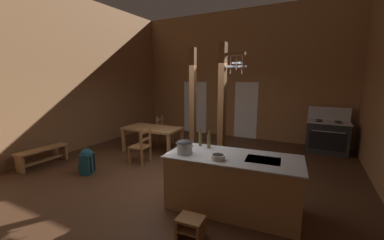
{
  "coord_description": "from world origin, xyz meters",
  "views": [
    {
      "loc": [
        2.56,
        -4.1,
        2.17
      ],
      "look_at": [
        0.03,
        0.74,
        1.2
      ],
      "focal_mm": 21.82,
      "sensor_mm": 36.0,
      "label": 1
    }
  ],
  "objects_px": {
    "ladderback_chair_near_window": "(141,146)",
    "bottle_tall_on_counter": "(209,141)",
    "ladderback_chair_by_post": "(164,131)",
    "kitchen_island": "(232,183)",
    "dining_table": "(153,130)",
    "step_stool": "(191,226)",
    "mixing_bowl_on_counter": "(218,157)",
    "bench_along_left_wall": "(43,154)",
    "stove_range": "(327,136)",
    "backpack": "(87,160)",
    "bottle_short_on_counter": "(200,139)",
    "stockpot_on_counter": "(185,147)"
  },
  "relations": [
    {
      "from": "kitchen_island",
      "to": "ladderback_chair_near_window",
      "type": "distance_m",
      "value": 2.95
    },
    {
      "from": "kitchen_island",
      "to": "step_stool",
      "type": "distance_m",
      "value": 1.05
    },
    {
      "from": "ladderback_chair_by_post",
      "to": "ladderback_chair_near_window",
      "type": "bearing_deg",
      "value": -74.08
    },
    {
      "from": "bench_along_left_wall",
      "to": "backpack",
      "type": "relative_size",
      "value": 1.99
    },
    {
      "from": "backpack",
      "to": "mixing_bowl_on_counter",
      "type": "xyz_separation_m",
      "value": [
        3.28,
        -0.15,
        0.65
      ]
    },
    {
      "from": "stockpot_on_counter",
      "to": "mixing_bowl_on_counter",
      "type": "relative_size",
      "value": 1.54
    },
    {
      "from": "bench_along_left_wall",
      "to": "dining_table",
      "type": "bearing_deg",
      "value": 51.78
    },
    {
      "from": "stove_range",
      "to": "ladderback_chair_near_window",
      "type": "distance_m",
      "value": 5.42
    },
    {
      "from": "backpack",
      "to": "step_stool",
      "type": "bearing_deg",
      "value": -15.22
    },
    {
      "from": "step_stool",
      "to": "mixing_bowl_on_counter",
      "type": "bearing_deg",
      "value": 81.17
    },
    {
      "from": "ladderback_chair_near_window",
      "to": "bench_along_left_wall",
      "type": "relative_size",
      "value": 0.8
    },
    {
      "from": "bottle_tall_on_counter",
      "to": "bottle_short_on_counter",
      "type": "height_order",
      "value": "bottle_short_on_counter"
    },
    {
      "from": "step_stool",
      "to": "bottle_short_on_counter",
      "type": "relative_size",
      "value": 1.13
    },
    {
      "from": "bench_along_left_wall",
      "to": "bottle_tall_on_counter",
      "type": "bearing_deg",
      "value": 6.8
    },
    {
      "from": "kitchen_island",
      "to": "mixing_bowl_on_counter",
      "type": "distance_m",
      "value": 0.59
    },
    {
      "from": "bottle_tall_on_counter",
      "to": "step_stool",
      "type": "bearing_deg",
      "value": -77.76
    },
    {
      "from": "dining_table",
      "to": "bottle_short_on_counter",
      "type": "xyz_separation_m",
      "value": [
        2.37,
        -1.66,
        0.41
      ]
    },
    {
      "from": "stockpot_on_counter",
      "to": "bottle_short_on_counter",
      "type": "distance_m",
      "value": 0.54
    },
    {
      "from": "stove_range",
      "to": "ladderback_chair_by_post",
      "type": "relative_size",
      "value": 1.39
    },
    {
      "from": "bottle_tall_on_counter",
      "to": "kitchen_island",
      "type": "bearing_deg",
      "value": -23.88
    },
    {
      "from": "mixing_bowl_on_counter",
      "to": "ladderback_chair_by_post",
      "type": "bearing_deg",
      "value": 135.63
    },
    {
      "from": "dining_table",
      "to": "bottle_tall_on_counter",
      "type": "bearing_deg",
      "value": -33.68
    },
    {
      "from": "ladderback_chair_near_window",
      "to": "bottle_tall_on_counter",
      "type": "distance_m",
      "value": 2.45
    },
    {
      "from": "bench_along_left_wall",
      "to": "backpack",
      "type": "height_order",
      "value": "backpack"
    },
    {
      "from": "stove_range",
      "to": "stockpot_on_counter",
      "type": "height_order",
      "value": "stove_range"
    },
    {
      "from": "mixing_bowl_on_counter",
      "to": "backpack",
      "type": "bearing_deg",
      "value": 177.29
    },
    {
      "from": "backpack",
      "to": "ladderback_chair_by_post",
      "type": "bearing_deg",
      "value": 86.67
    },
    {
      "from": "kitchen_island",
      "to": "bench_along_left_wall",
      "type": "xyz_separation_m",
      "value": [
        -4.87,
        -0.28,
        -0.17
      ]
    },
    {
      "from": "kitchen_island",
      "to": "bench_along_left_wall",
      "type": "bearing_deg",
      "value": -176.68
    },
    {
      "from": "kitchen_island",
      "to": "mixing_bowl_on_counter",
      "type": "height_order",
      "value": "mixing_bowl_on_counter"
    },
    {
      "from": "bottle_tall_on_counter",
      "to": "mixing_bowl_on_counter",
      "type": "bearing_deg",
      "value": -53.66
    },
    {
      "from": "kitchen_island",
      "to": "ladderback_chair_by_post",
      "type": "xyz_separation_m",
      "value": [
        -3.27,
        2.77,
        -0.01
      ]
    },
    {
      "from": "dining_table",
      "to": "backpack",
      "type": "distance_m",
      "value": 2.12
    },
    {
      "from": "ladderback_chair_by_post",
      "to": "bottle_tall_on_counter",
      "type": "xyz_separation_m",
      "value": [
        2.73,
        -2.53,
        0.61
      ]
    },
    {
      "from": "kitchen_island",
      "to": "dining_table",
      "type": "relative_size",
      "value": 1.29
    },
    {
      "from": "dining_table",
      "to": "bottle_short_on_counter",
      "type": "bearing_deg",
      "value": -34.96
    },
    {
      "from": "stove_range",
      "to": "backpack",
      "type": "relative_size",
      "value": 2.21
    },
    {
      "from": "ladderback_chair_by_post",
      "to": "stockpot_on_counter",
      "type": "height_order",
      "value": "stockpot_on_counter"
    },
    {
      "from": "step_stool",
      "to": "bottle_short_on_counter",
      "type": "bearing_deg",
      "value": 110.14
    },
    {
      "from": "bottle_tall_on_counter",
      "to": "bottle_short_on_counter",
      "type": "xyz_separation_m",
      "value": [
        -0.2,
        0.06,
        0.0
      ]
    },
    {
      "from": "ladderback_chair_near_window",
      "to": "stockpot_on_counter",
      "type": "distance_m",
      "value": 2.44
    },
    {
      "from": "bench_along_left_wall",
      "to": "backpack",
      "type": "distance_m",
      "value": 1.44
    },
    {
      "from": "ladderback_chair_near_window",
      "to": "stockpot_on_counter",
      "type": "xyz_separation_m",
      "value": [
        2.0,
        -1.26,
        0.58
      ]
    },
    {
      "from": "dining_table",
      "to": "ladderback_chair_by_post",
      "type": "bearing_deg",
      "value": 101.02
    },
    {
      "from": "stockpot_on_counter",
      "to": "mixing_bowl_on_counter",
      "type": "distance_m",
      "value": 0.61
    },
    {
      "from": "dining_table",
      "to": "stockpot_on_counter",
      "type": "bearing_deg",
      "value": -43.15
    },
    {
      "from": "step_stool",
      "to": "stockpot_on_counter",
      "type": "height_order",
      "value": "stockpot_on_counter"
    },
    {
      "from": "step_stool",
      "to": "dining_table",
      "type": "relative_size",
      "value": 0.22
    },
    {
      "from": "ladderback_chair_near_window",
      "to": "ladderback_chair_by_post",
      "type": "xyz_separation_m",
      "value": [
        -0.5,
        1.75,
        0.0
      ]
    },
    {
      "from": "stove_range",
      "to": "step_stool",
      "type": "distance_m",
      "value": 5.59
    }
  ]
}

